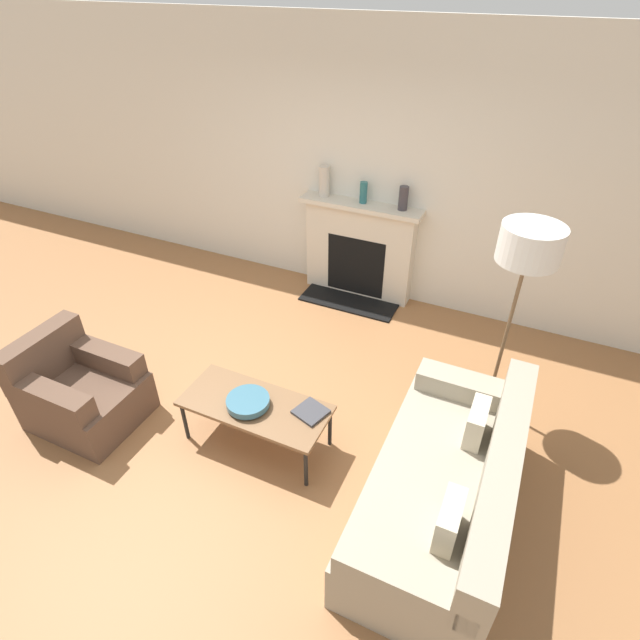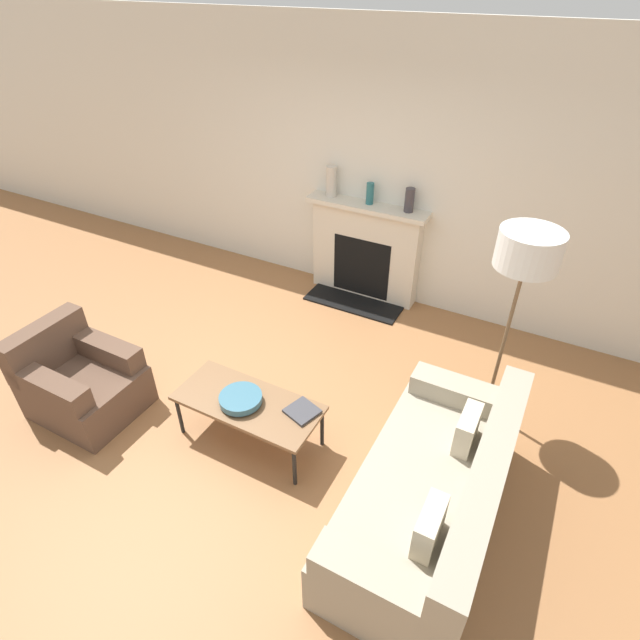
% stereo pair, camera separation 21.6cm
% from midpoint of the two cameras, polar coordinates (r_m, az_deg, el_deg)
% --- Properties ---
extents(ground_plane, '(18.00, 18.00, 0.00)m').
position_cam_midpoint_polar(ground_plane, '(4.51, -10.40, -11.04)').
color(ground_plane, '#99663D').
extents(wall_back, '(18.00, 0.06, 2.90)m').
position_cam_midpoint_polar(wall_back, '(5.61, 2.78, 16.96)').
color(wall_back, silver).
rests_on(wall_back, ground_plane).
extents(fireplace, '(1.37, 0.59, 1.13)m').
position_cam_midpoint_polar(fireplace, '(5.79, 3.38, 7.87)').
color(fireplace, beige).
rests_on(fireplace, ground_plane).
extents(couch, '(0.88, 1.88, 0.82)m').
position_cam_midpoint_polar(couch, '(3.69, 12.61, -18.24)').
color(couch, '#9E937F').
rests_on(couch, ground_plane).
extents(armchair_near, '(0.88, 0.74, 0.79)m').
position_cam_midpoint_polar(armchair_near, '(4.77, -26.96, -7.22)').
color(armchair_near, brown).
rests_on(armchair_near, ground_plane).
extents(coffee_table, '(1.18, 0.52, 0.42)m').
position_cam_midpoint_polar(coffee_table, '(4.03, -8.98, -9.83)').
color(coffee_table, brown).
rests_on(coffee_table, ground_plane).
extents(bowl, '(0.34, 0.34, 0.07)m').
position_cam_midpoint_polar(bowl, '(3.97, -9.80, -9.21)').
color(bowl, '#38667A').
rests_on(bowl, coffee_table).
extents(book, '(0.28, 0.28, 0.02)m').
position_cam_midpoint_polar(book, '(3.89, -2.68, -10.46)').
color(book, '#38383D').
rests_on(book, coffee_table).
extents(floor_lamp, '(0.46, 0.46, 1.74)m').
position_cam_midpoint_polar(floor_lamp, '(3.92, 21.16, 6.79)').
color(floor_lamp, brown).
rests_on(floor_lamp, ground_plane).
extents(mantel_vase_left, '(0.12, 0.12, 0.33)m').
position_cam_midpoint_polar(mantel_vase_left, '(5.66, -0.67, 15.55)').
color(mantel_vase_left, beige).
rests_on(mantel_vase_left, fireplace).
extents(mantel_vase_center_left, '(0.08, 0.08, 0.23)m').
position_cam_midpoint_polar(mantel_vase_center_left, '(5.51, 3.84, 14.32)').
color(mantel_vase_center_left, '#28666B').
rests_on(mantel_vase_center_left, fireplace).
extents(mantel_vase_center_right, '(0.10, 0.10, 0.25)m').
position_cam_midpoint_polar(mantel_vase_center_right, '(5.37, 8.34, 13.59)').
color(mantel_vase_center_right, '#3D383D').
rests_on(mantel_vase_center_right, fireplace).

